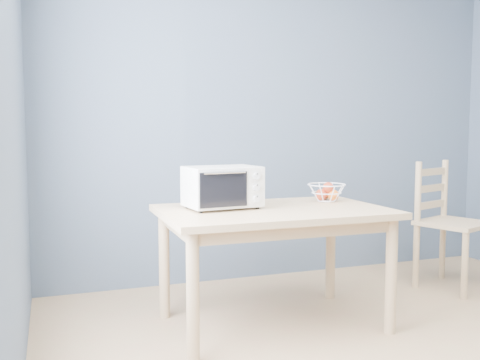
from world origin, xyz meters
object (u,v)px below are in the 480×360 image
object	(u,v)px
fruit_basket	(326,192)
dining_chair	(448,226)
toaster_oven	(220,187)
dining_table	(273,224)

from	to	relation	value
fruit_basket	dining_chair	bearing A→B (deg)	6.20
toaster_oven	dining_table	bearing A→B (deg)	-24.24
toaster_oven	fruit_basket	size ratio (longest dim) A/B	1.72
fruit_basket	dining_chair	world-z (taller)	dining_chair
fruit_basket	toaster_oven	bearing A→B (deg)	-174.33
dining_table	toaster_oven	xyz separation A→B (m)	(-0.32, 0.10, 0.24)
toaster_oven	fruit_basket	xyz separation A→B (m)	(0.79, 0.08, -0.07)
toaster_oven	dining_chair	size ratio (longest dim) A/B	0.48
toaster_oven	dining_chair	distance (m)	2.00
dining_table	fruit_basket	distance (m)	0.53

